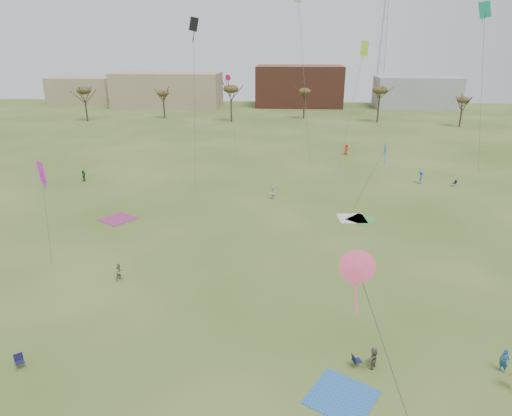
# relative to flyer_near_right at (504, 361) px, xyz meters

# --- Properties ---
(ground) EXTENTS (260.00, 260.00, 0.00)m
(ground) POSITION_rel_flyer_near_right_xyz_m (-15.63, 0.01, -0.76)
(ground) COLOR #385019
(ground) RESTS_ON ground
(flyer_near_right) EXTENTS (0.62, 0.66, 1.52)m
(flyer_near_right) POSITION_rel_flyer_near_right_xyz_m (0.00, 0.00, 0.00)
(flyer_near_right) COLOR #1D4D85
(flyer_near_right) RESTS_ON ground
(spectator_fore_b) EXTENTS (0.87, 0.92, 1.49)m
(spectator_fore_b) POSITION_rel_flyer_near_right_xyz_m (-26.62, 8.90, -0.02)
(spectator_fore_b) COLOR #858455
(spectator_fore_b) RESTS_ON ground
(spectator_fore_c) EXTENTS (1.08, 1.33, 1.42)m
(spectator_fore_c) POSITION_rel_flyer_near_right_xyz_m (-7.64, -0.28, -0.05)
(spectator_fore_c) COLOR brown
(spectator_fore_c) RESTS_ON ground
(spectator_mid_e) EXTENTS (0.97, 1.00, 1.63)m
(spectator_mid_e) POSITION_rel_flyer_near_right_xyz_m (-14.95, 30.14, 0.05)
(spectator_mid_e) COLOR silver
(spectator_mid_e) RESTS_ON ground
(flyer_far_a) EXTENTS (0.84, 1.53, 1.57)m
(flyer_far_a) POSITION_rel_flyer_near_right_xyz_m (-41.95, 36.07, 0.03)
(flyer_far_a) COLOR #276321
(flyer_far_a) RESTS_ON ground
(flyer_far_b) EXTENTS (1.01, 1.08, 1.85)m
(flyer_far_b) POSITION_rel_flyer_near_right_xyz_m (-3.13, 55.05, 0.16)
(flyer_far_b) COLOR red
(flyer_far_b) RESTS_ON ground
(flyer_far_c) EXTENTS (1.00, 1.30, 1.78)m
(flyer_far_c) POSITION_rel_flyer_near_right_xyz_m (5.21, 38.44, 0.13)
(flyer_far_c) COLOR #214D98
(flyer_far_c) RESTS_ON ground
(blanket_blue) EXTENTS (4.58, 4.58, 0.03)m
(blanket_blue) POSITION_rel_flyer_near_right_xyz_m (-9.74, -2.85, -0.76)
(blanket_blue) COLOR #2A67B8
(blanket_blue) RESTS_ON ground
(blanket_cream) EXTENTS (3.22, 3.22, 0.03)m
(blanket_cream) POSITION_rel_flyer_near_right_xyz_m (-5.86, 24.29, -0.76)
(blanket_cream) COLOR silver
(blanket_cream) RESTS_ON ground
(blanket_plum) EXTENTS (4.53, 4.53, 0.03)m
(blanket_plum) POSITION_rel_flyer_near_right_xyz_m (-31.80, 22.09, -0.76)
(blanket_plum) COLOR #922C63
(blanket_plum) RESTS_ON ground
(blanket_olive) EXTENTS (3.83, 3.83, 0.03)m
(blanket_olive) POSITION_rel_flyer_near_right_xyz_m (-4.77, 24.04, -0.76)
(blanket_olive) COLOR green
(blanket_olive) RESTS_ON ground
(camp_chair_left) EXTENTS (0.73, 0.74, 0.87)m
(camp_chair_left) POSITION_rel_flyer_near_right_xyz_m (-28.78, -1.90, -0.50)
(camp_chair_left) COLOR #15153A
(camp_chair_left) RESTS_ON ground
(camp_chair_center) EXTENTS (0.69, 0.66, 0.87)m
(camp_chair_center) POSITION_rel_flyer_near_right_xyz_m (-8.61, -0.25, -0.50)
(camp_chair_center) COLOR #121B34
(camp_chair_center) RESTS_ON ground
(camp_chair_right) EXTENTS (0.65, 0.61, 0.87)m
(camp_chair_right) POSITION_rel_flyer_near_right_xyz_m (9.50, 37.44, -0.50)
(camp_chair_right) COLOR #131534
(camp_chair_right) RESTS_ON ground
(kites_aloft) EXTENTS (49.77, 59.22, 24.49)m
(kites_aloft) POSITION_rel_flyer_near_right_xyz_m (-15.79, 33.73, 18.87)
(kites_aloft) COLOR black
(kites_aloft) RESTS_ON ground
(tree_line) EXTENTS (117.44, 49.32, 8.91)m
(tree_line) POSITION_rel_flyer_near_right_xyz_m (-18.47, 79.13, 6.33)
(tree_line) COLOR #3A2B1E
(tree_line) RESTS_ON ground
(building_tan) EXTENTS (32.00, 14.00, 10.00)m
(building_tan) POSITION_rel_flyer_near_right_xyz_m (-50.63, 115.01, 4.24)
(building_tan) COLOR #937F60
(building_tan) RESTS_ON ground
(building_brick) EXTENTS (26.00, 16.00, 12.00)m
(building_brick) POSITION_rel_flyer_near_right_xyz_m (-10.63, 120.01, 5.24)
(building_brick) COLOR brown
(building_brick) RESTS_ON ground
(building_grey) EXTENTS (24.00, 12.00, 9.00)m
(building_grey) POSITION_rel_flyer_near_right_xyz_m (24.37, 118.01, 3.74)
(building_grey) COLOR gray
(building_grey) RESTS_ON ground
(building_tan_west) EXTENTS (20.00, 12.00, 8.00)m
(building_tan_west) POSITION_rel_flyer_near_right_xyz_m (-80.63, 122.01, 3.24)
(building_tan_west) COLOR #937F60
(building_tan_west) RESTS_ON ground
(radio_tower) EXTENTS (1.51, 1.72, 41.00)m
(radio_tower) POSITION_rel_flyer_near_right_xyz_m (14.37, 125.01, 18.45)
(radio_tower) COLOR #9EA3A8
(radio_tower) RESTS_ON ground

